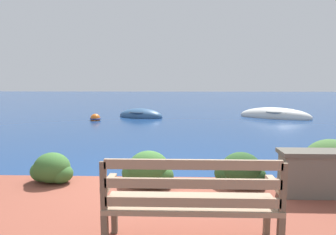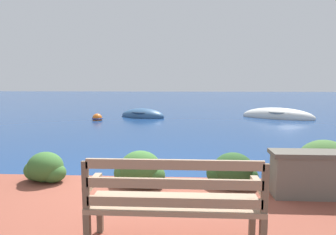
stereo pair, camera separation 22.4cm
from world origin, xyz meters
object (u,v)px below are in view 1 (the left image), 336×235
(park_bench, at_px, (191,200))
(mooring_buoy, at_px, (95,119))
(rowboat_nearest, at_px, (141,116))
(rowboat_mid, at_px, (275,116))

(park_bench, bearing_deg, mooring_buoy, 105.05)
(park_bench, xyz_separation_m, rowboat_nearest, (-1.94, 11.76, -0.64))
(rowboat_mid, relative_size, mooring_buoy, 7.15)
(rowboat_nearest, distance_m, rowboat_mid, 6.53)
(park_bench, distance_m, mooring_buoy, 11.27)
(rowboat_nearest, bearing_deg, mooring_buoy, 51.89)
(park_bench, bearing_deg, rowboat_nearest, 94.37)
(park_bench, bearing_deg, rowboat_mid, 63.71)
(rowboat_nearest, xyz_separation_m, rowboat_mid, (6.53, 0.01, 0.01))
(park_bench, relative_size, rowboat_mid, 0.48)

